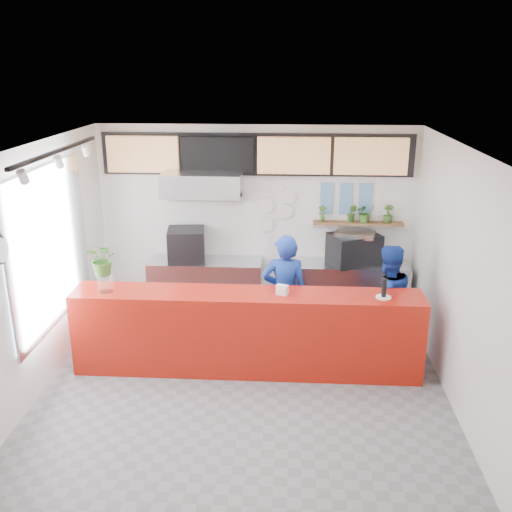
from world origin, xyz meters
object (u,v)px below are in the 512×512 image
at_px(staff_center, 285,294).
at_px(service_counter, 247,332).
at_px(staff_right, 386,301).
at_px(espresso_machine, 354,249).
at_px(panini_oven, 186,245).
at_px(pepper_mill, 384,288).

bearing_deg(staff_center, service_counter, 48.08).
distance_m(service_counter, staff_right, 1.95).
height_order(service_counter, espresso_machine, espresso_machine).
relative_size(espresso_machine, staff_right, 0.46).
bearing_deg(staff_right, staff_center, -20.44).
bearing_deg(espresso_machine, service_counter, -154.24).
bearing_deg(staff_center, panini_oven, -40.30).
xyz_separation_m(staff_right, pepper_mill, (-0.14, -0.59, 0.43)).
bearing_deg(staff_center, espresso_machine, -133.63).
distance_m(espresso_machine, pepper_mill, 1.86).
distance_m(service_counter, espresso_machine, 2.44).
bearing_deg(panini_oven, staff_center, -45.31).
relative_size(service_counter, espresso_machine, 6.10).
relative_size(espresso_machine, staff_center, 0.43).
distance_m(espresso_machine, staff_center, 1.64).
distance_m(panini_oven, staff_right, 3.23).
distance_m(service_counter, panini_oven, 2.19).
height_order(espresso_machine, pepper_mill, espresso_machine).
xyz_separation_m(panini_oven, staff_center, (1.57, -1.22, -0.30)).
xyz_separation_m(espresso_machine, staff_center, (-1.06, -1.22, -0.28)).
relative_size(staff_center, staff_right, 1.06).
bearing_deg(panini_oven, staff_right, -30.67).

